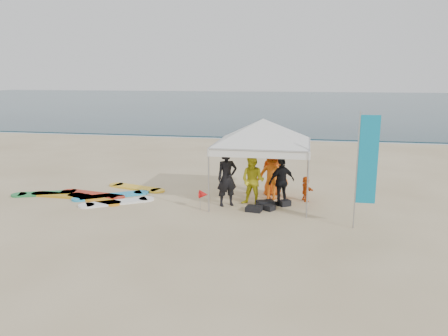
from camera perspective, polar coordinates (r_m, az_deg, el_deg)
ground at (r=13.12m, az=-6.74°, el=-7.30°), size 120.00×120.00×0.00m
ocean at (r=72.02m, az=7.84°, el=8.56°), size 160.00×84.00×0.08m
shoreline_foam at (r=30.54m, az=3.54°, el=3.91°), size 160.00×1.20×0.01m
person_black_a at (r=14.59m, az=0.40°, el=-1.31°), size 0.83×0.75×1.91m
person_yellow at (r=14.69m, az=3.78°, el=-1.66°), size 0.97×0.83×1.71m
person_orange_a at (r=15.49m, az=6.32°, el=-0.87°), size 1.24×0.86×1.77m
person_black_b at (r=14.79m, az=7.54°, el=-1.76°), size 1.02×0.88×1.64m
person_orange_b at (r=16.04m, az=6.32°, el=-0.35°), size 1.05×0.96×1.80m
person_seated at (r=15.50m, az=10.64°, el=-2.67°), size 0.53×0.86×0.89m
canopy_tent at (r=14.84m, az=5.15°, el=6.39°), size 4.38×4.38×3.30m
feather_flag at (r=12.79m, az=18.14°, el=0.84°), size 0.57×0.04×3.36m
marker_pennant at (r=14.33m, az=-2.70°, el=-3.47°), size 0.28×0.28×0.64m
gear_pile at (r=14.54m, az=5.49°, el=-4.92°), size 1.45×1.22×0.22m
surfboard_spread at (r=16.59m, az=-16.42°, el=-3.45°), size 5.03×3.33×0.07m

